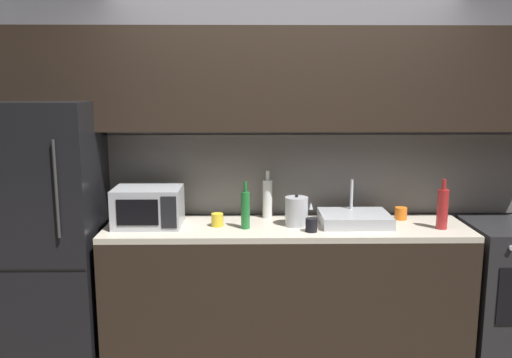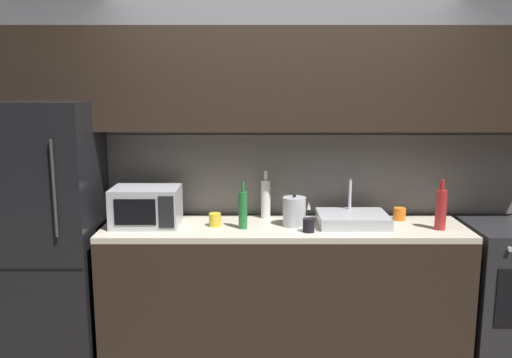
# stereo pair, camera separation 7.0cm
# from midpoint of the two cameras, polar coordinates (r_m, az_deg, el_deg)

# --- Properties ---
(back_wall) EXTENTS (4.25, 0.44, 2.50)m
(back_wall) POSITION_cam_midpoint_polar(r_m,az_deg,el_deg) (3.92, 3.64, 5.37)
(back_wall) COLOR slate
(back_wall) RESTS_ON ground
(counter_run) EXTENTS (2.51, 0.60, 0.90)m
(counter_run) POSITION_cam_midpoint_polar(r_m,az_deg,el_deg) (3.88, 3.71, -11.40)
(counter_run) COLOR black
(counter_run) RESTS_ON ground
(refrigerator) EXTENTS (0.68, 0.69, 1.76)m
(refrigerator) POSITION_cam_midpoint_polar(r_m,az_deg,el_deg) (4.00, -20.44, -4.93)
(refrigerator) COLOR black
(refrigerator) RESTS_ON ground
(oven_range) EXTENTS (0.60, 0.62, 0.90)m
(oven_range) POSITION_cam_midpoint_polar(r_m,az_deg,el_deg) (4.29, 25.93, -10.34)
(oven_range) COLOR #232326
(oven_range) RESTS_ON ground
(microwave) EXTENTS (0.46, 0.35, 0.27)m
(microwave) POSITION_cam_midpoint_polar(r_m,az_deg,el_deg) (3.79, -10.81, -2.85)
(microwave) COLOR #A8AAAF
(microwave) RESTS_ON counter_run
(sink_basin) EXTENTS (0.48, 0.38, 0.30)m
(sink_basin) POSITION_cam_midpoint_polar(r_m,az_deg,el_deg) (3.82, 10.99, -4.20)
(sink_basin) COLOR #ADAFB5
(sink_basin) RESTS_ON counter_run
(kettle) EXTENTS (0.20, 0.16, 0.23)m
(kettle) POSITION_cam_midpoint_polar(r_m,az_deg,el_deg) (3.72, 4.88, -3.46)
(kettle) COLOR #B7BABF
(kettle) RESTS_ON counter_run
(wine_bottle_green) EXTENTS (0.06, 0.06, 0.32)m
(wine_bottle_green) POSITION_cam_midpoint_polar(r_m,az_deg,el_deg) (3.64, -0.61, -3.25)
(wine_bottle_green) COLOR #1E6B2D
(wine_bottle_green) RESTS_ON counter_run
(wine_bottle_white) EXTENTS (0.07, 0.07, 0.35)m
(wine_bottle_white) POSITION_cam_midpoint_polar(r_m,az_deg,el_deg) (3.92, 1.80, -2.07)
(wine_bottle_white) COLOR silver
(wine_bottle_white) RESTS_ON counter_run
(wine_bottle_red) EXTENTS (0.07, 0.07, 0.34)m
(wine_bottle_red) POSITION_cam_midpoint_polar(r_m,az_deg,el_deg) (3.83, 19.81, -3.04)
(wine_bottle_red) COLOR #A82323
(wine_bottle_red) RESTS_ON counter_run
(mug_orange) EXTENTS (0.09, 0.09, 0.09)m
(mug_orange) POSITION_cam_midpoint_polar(r_m,az_deg,el_deg) (4.02, 15.75, -3.62)
(mug_orange) COLOR orange
(mug_orange) RESTS_ON counter_run
(mug_dark) EXTENTS (0.08, 0.08, 0.09)m
(mug_dark) POSITION_cam_midpoint_polar(r_m,az_deg,el_deg) (3.59, 6.42, -4.92)
(mug_dark) COLOR black
(mug_dark) RESTS_ON counter_run
(mug_yellow) EXTENTS (0.08, 0.08, 0.09)m
(mug_yellow) POSITION_cam_midpoint_polar(r_m,az_deg,el_deg) (3.72, -3.60, -4.34)
(mug_yellow) COLOR gold
(mug_yellow) RESTS_ON counter_run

